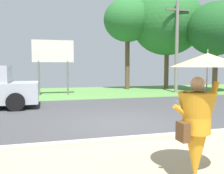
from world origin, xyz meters
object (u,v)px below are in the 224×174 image
Objects in this scene: tree_center_back at (128,20)px; tree_right_far at (167,23)px; roadside_billboard at (53,55)px; utility_pole at (177,45)px; tree_right_mid at (216,29)px; monk_pedestrian at (200,109)px.

tree_right_far reaches higher than tree_center_back.
tree_right_far is (9.10, 2.17, 2.76)m from roadside_billboard.
utility_pole is 1.80× the size of roadside_billboard.
tree_right_mid is (5.37, -3.71, -0.96)m from tree_center_back.
tree_right_mid reaches higher than roadside_billboard.
tree_right_mid is at bearing -34.64° from tree_center_back.
tree_right_mid is (2.87, -0.40, 1.15)m from utility_pole.
tree_right_far reaches higher than utility_pole.
utility_pole is 4.65m from tree_center_back.
tree_right_mid is at bearing -56.78° from tree_right_far.
roadside_billboard is 9.75m from tree_right_far.
tree_right_mid is 4.00m from tree_right_far.
tree_right_far reaches higher than tree_right_mid.
monk_pedestrian is 0.34× the size of utility_pole.
utility_pole is at bearing -4.72° from roadside_billboard.
tree_right_mid is 0.81× the size of tree_right_far.
tree_center_back is (-2.50, 3.30, 2.11)m from utility_pole.
monk_pedestrian is at bearing -115.61° from tree_right_far.
monk_pedestrian is at bearing -104.69° from tree_center_back.
tree_center_back is 0.91× the size of tree_right_far.
utility_pole is 0.80× the size of tree_right_far.
tree_right_far is (-2.14, 3.27, 0.83)m from tree_right_mid.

